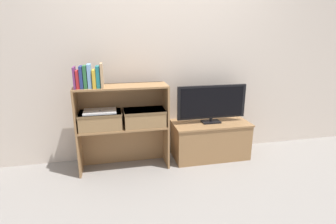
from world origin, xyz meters
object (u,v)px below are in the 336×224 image
(book_crimson, at_px, (78,79))
(tv_stand, at_px, (210,139))
(book_tan, at_px, (102,75))
(book_skyblue, at_px, (90,76))
(storage_basket_left, at_px, (101,119))
(book_forest, at_px, (85,77))
(storage_basket_right, at_px, (144,117))
(book_plum, at_px, (75,78))
(laptop, at_px, (100,111))
(book_navy, at_px, (81,77))
(tv, at_px, (212,103))
(book_mustard, at_px, (94,79))
(book_teal, at_px, (98,77))

(book_crimson, bearing_deg, tv_stand, 4.48)
(book_crimson, bearing_deg, book_tan, 0.00)
(book_skyblue, bearing_deg, storage_basket_left, 27.30)
(book_forest, height_order, storage_basket_right, book_forest)
(book_plum, height_order, book_skyblue, book_skyblue)
(laptop, bearing_deg, book_plum, -170.13)
(book_navy, xyz_separation_m, book_tan, (0.20, 0.00, 0.01))
(tv, distance_m, book_mustard, 1.36)
(storage_basket_left, bearing_deg, book_forest, -161.86)
(book_plum, distance_m, storage_basket_left, 0.51)
(book_navy, height_order, storage_basket_left, book_navy)
(tv_stand, distance_m, book_crimson, 1.68)
(book_tan, relative_size, storage_basket_left, 0.54)
(tv_stand, height_order, book_forest, book_forest)
(tv, height_order, book_forest, book_forest)
(book_navy, xyz_separation_m, laptop, (0.15, 0.04, -0.37))
(book_plum, relative_size, book_forest, 0.94)
(tv_stand, bearing_deg, book_mustard, -175.00)
(book_navy, height_order, book_mustard, book_navy)
(tv, distance_m, book_plum, 1.54)
(book_skyblue, relative_size, storage_basket_right, 0.53)
(book_tan, distance_m, laptop, 0.39)
(book_teal, distance_m, storage_basket_left, 0.46)
(book_tan, bearing_deg, laptop, 140.77)
(book_tan, bearing_deg, tv, 5.23)
(book_navy, bearing_deg, book_mustard, 0.00)
(book_plum, distance_m, book_teal, 0.22)
(book_teal, height_order, laptop, book_teal)
(book_mustard, xyz_separation_m, book_tan, (0.08, 0.00, 0.03))
(book_teal, xyz_separation_m, laptop, (-0.01, 0.04, -0.37))
(book_plum, bearing_deg, tv, 4.32)
(book_navy, xyz_separation_m, book_skyblue, (0.08, 0.00, 0.01))
(book_crimson, relative_size, storage_basket_left, 0.40)
(book_teal, xyz_separation_m, book_tan, (0.04, 0.00, 0.01))
(tv_stand, relative_size, book_teal, 4.26)
(book_forest, height_order, laptop, book_forest)
(tv, relative_size, book_tan, 3.44)
(book_mustard, bearing_deg, tv_stand, 5.00)
(book_skyblue, distance_m, book_tan, 0.12)
(tv_stand, distance_m, book_skyblue, 1.60)
(tv_stand, distance_m, book_navy, 1.66)
(book_plum, distance_m, book_skyblue, 0.14)
(book_skyblue, bearing_deg, book_teal, 0.00)
(book_forest, xyz_separation_m, book_teal, (0.12, 0.00, -0.00))
(tv, xyz_separation_m, storage_basket_left, (-1.28, -0.08, -0.09))
(book_navy, distance_m, book_teal, 0.16)
(tv_stand, relative_size, book_tan, 3.77)
(tv, bearing_deg, book_teal, -174.91)
(book_crimson, bearing_deg, storage_basket_right, 3.28)
(book_tan, relative_size, storage_basket_right, 0.54)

